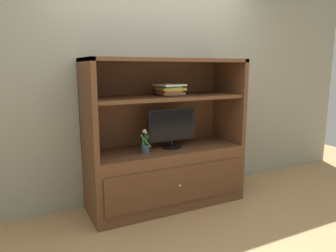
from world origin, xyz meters
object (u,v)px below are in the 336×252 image
tv_monitor (172,127)px  potted_plant (145,147)px  media_console (166,160)px  magazine_stack (170,90)px

tv_monitor → potted_plant: (-0.34, -0.07, -0.17)m
media_console → potted_plant: bearing=-161.8°
media_console → tv_monitor: bearing=-14.6°
media_console → magazine_stack: media_console is taller
potted_plant → magazine_stack: size_ratio=0.74×
tv_monitor → potted_plant: size_ratio=2.18×
media_console → tv_monitor: size_ratio=3.11×
potted_plant → magazine_stack: magazine_stack is taller
media_console → tv_monitor: (0.06, -0.02, 0.37)m
tv_monitor → magazine_stack: (-0.02, 0.01, 0.40)m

